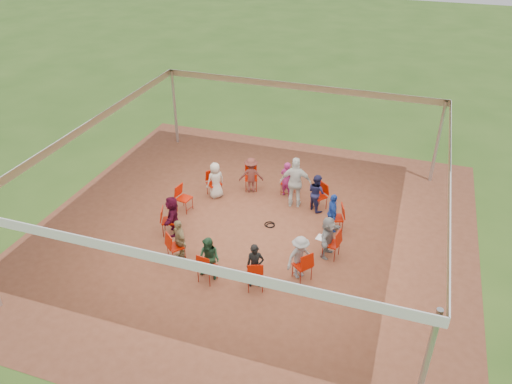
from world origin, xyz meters
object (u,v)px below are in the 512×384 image
(person_seated_0, at_px, (328,237))
(person_seated_9, at_px, (255,266))
(cable_coil, at_px, (270,225))
(chair_8, at_px, (176,246))
(chair_2, at_px, (319,196))
(person_seated_8, at_px, (209,259))
(person_seated_4, at_px, (251,175))
(chair_10, at_px, (255,275))
(chair_11, at_px, (302,265))
(laptop, at_px, (322,236))
(person_seated_1, at_px, (332,213))
(chair_6, at_px, (184,199))
(person_seated_5, at_px, (216,180))
(person_seated_2, at_px, (316,192))
(person_seated_10, at_px, (300,257))
(person_seated_7, at_px, (179,240))
(chair_3, at_px, (288,183))
(chair_9, at_px, (207,267))
(standing_person, at_px, (296,183))
(chair_1, at_px, (336,218))
(chair_5, at_px, (214,184))
(person_seated_3, at_px, (287,179))
(chair_7, at_px, (169,221))
(person_seated_6, at_px, (173,216))
(chair_4, at_px, (251,178))

(person_seated_0, distance_m, person_seated_9, 2.39)
(cable_coil, bearing_deg, chair_8, -129.58)
(chair_8, distance_m, person_seated_9, 2.46)
(chair_2, bearing_deg, cable_coil, 89.87)
(person_seated_8, bearing_deg, person_seated_4, 105.00)
(chair_10, bearing_deg, person_seated_4, 90.00)
(chair_11, xyz_separation_m, person_seated_9, (-1.10, -0.64, 0.19))
(person_seated_8, bearing_deg, laptop, 47.07)
(person_seated_1, height_order, person_seated_4, same)
(person_seated_1, height_order, laptop, person_seated_1)
(chair_6, relative_size, person_seated_5, 0.71)
(person_seated_2, bearing_deg, person_seated_10, 135.00)
(chair_8, relative_size, person_seated_4, 0.71)
(person_seated_5, relative_size, person_seated_7, 1.00)
(chair_3, distance_m, person_seated_8, 4.90)
(chair_2, bearing_deg, laptop, 144.01)
(chair_9, bearing_deg, standing_person, 83.43)
(chair_1, height_order, chair_5, same)
(person_seated_3, bearing_deg, chair_9, 90.00)
(chair_1, distance_m, person_seated_8, 4.24)
(chair_6, distance_m, person_seated_7, 2.46)
(cable_coil, bearing_deg, chair_7, -153.73)
(person_seated_2, height_order, person_seated_6, same)
(standing_person, relative_size, laptop, 5.29)
(person_seated_7, distance_m, standing_person, 4.36)
(standing_person, bearing_deg, person_seated_8, 64.43)
(chair_7, height_order, person_seated_8, person_seated_8)
(chair_4, height_order, person_seated_3, person_seated_3)
(laptop, bearing_deg, person_seated_7, 121.19)
(person_seated_9, bearing_deg, chair_7, 136.40)
(person_seated_9, bearing_deg, chair_4, 90.00)
(chair_7, relative_size, laptop, 2.72)
(chair_5, relative_size, standing_person, 0.51)
(chair_2, height_order, person_seated_6, person_seated_6)
(person_seated_8, bearing_deg, chair_10, 9.77)
(cable_coil, bearing_deg, chair_1, 11.20)
(person_seated_2, distance_m, person_seated_10, 3.38)
(chair_5, bearing_deg, chair_6, 15.00)
(chair_7, relative_size, person_seated_8, 0.71)
(chair_8, xyz_separation_m, person_seated_10, (3.44, 0.41, 0.19))
(chair_1, distance_m, laptop, 1.26)
(person_seated_5, height_order, person_seated_8, same)
(person_seated_0, bearing_deg, laptop, 90.00)
(chair_11, height_order, person_seated_7, person_seated_7)
(person_seated_4, xyz_separation_m, person_seated_8, (0.43, -4.59, 0.00))
(chair_2, xyz_separation_m, person_seated_4, (-2.43, 0.31, 0.19))
(person_seated_7, bearing_deg, chair_6, 152.43)
(chair_3, bearing_deg, person_seated_8, 90.00)
(chair_10, bearing_deg, person_seated_6, 133.60)
(chair_8, height_order, cable_coil, chair_8)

